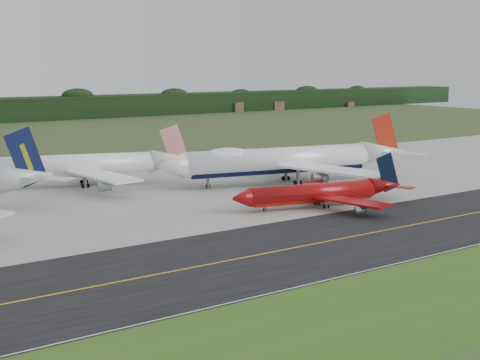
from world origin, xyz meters
name	(u,v)px	position (x,y,z in m)	size (l,w,h in m)	color
ground	(363,227)	(0.00, 0.00, 0.00)	(600.00, 600.00, 0.00)	#324520
taxiway	(379,232)	(0.00, -4.00, 0.01)	(400.00, 32.00, 0.02)	black
apron	(216,186)	(0.00, 51.00, 0.01)	(400.00, 78.00, 0.01)	gray
taxiway_centreline	(379,231)	(0.00, -4.00, 0.03)	(400.00, 0.40, 0.00)	orange
taxiway_edge_line	(449,251)	(0.00, -19.50, 0.03)	(400.00, 0.25, 0.00)	silver
jet_ba_747	(287,160)	(16.99, 44.66, 5.83)	(67.75, 55.27, 17.14)	white
jet_red_737	(321,193)	(5.52, 18.12, 2.96)	(39.37, 31.59, 10.70)	maroon
jet_star_tail	(83,166)	(-27.08, 69.35, 4.89)	(54.38, 44.31, 14.66)	white
edge_marker_left	(331,280)	(-25.95, -20.50, 0.25)	(0.16, 0.16, 0.50)	yellow
edge_marker_center	(479,245)	(6.29, -20.50, 0.25)	(0.16, 0.16, 0.50)	yellow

